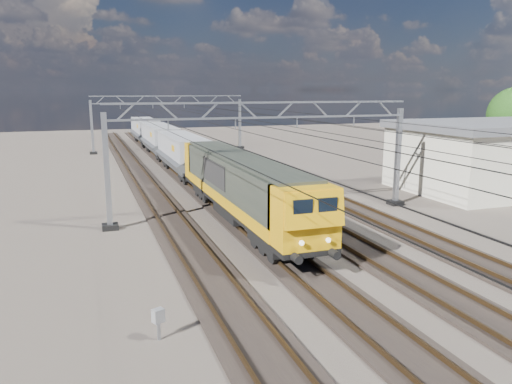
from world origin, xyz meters
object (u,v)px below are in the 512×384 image
object	(u,v)px
locomotive	(240,184)
hopper_wagon_mid	(160,138)
hopper_wagon_lead	(183,151)
catenary_gantry_mid	(267,154)
trackside_cabinet	(158,317)
catenary_gantry_far	(169,121)
hopper_wagon_third	(145,129)

from	to	relation	value
locomotive	hopper_wagon_mid	world-z (taller)	locomotive
hopper_wagon_mid	hopper_wagon_lead	bearing A→B (deg)	-90.00
catenary_gantry_mid	trackside_cabinet	distance (m)	16.68
catenary_gantry_mid	catenary_gantry_far	size ratio (longest dim) A/B	1.00
catenary_gantry_far	catenary_gantry_mid	bearing A→B (deg)	-90.00
catenary_gantry_far	locomotive	size ratio (longest dim) A/B	0.94
catenary_gantry_far	locomotive	distance (m)	36.93
catenary_gantry_far	hopper_wagon_lead	bearing A→B (deg)	-95.96
catenary_gantry_mid	catenary_gantry_far	distance (m)	36.00
catenary_gantry_mid	catenary_gantry_far	world-z (taller)	same
catenary_gantry_mid	hopper_wagon_mid	world-z (taller)	catenary_gantry_mid
hopper_wagon_third	hopper_wagon_lead	bearing A→B (deg)	-90.00
hopper_wagon_lead	hopper_wagon_third	distance (m)	28.40
catenary_gantry_far	locomotive	bearing A→B (deg)	-93.11
catenary_gantry_far	trackside_cabinet	world-z (taller)	catenary_gantry_far
locomotive	hopper_wagon_lead	distance (m)	17.70
catenary_gantry_mid	locomotive	xyz separation A→B (m)	(-2.00, -0.84, -1.58)
locomotive	hopper_wagon_mid	distance (m)	31.90
hopper_wagon_lead	locomotive	bearing A→B (deg)	-90.00
hopper_wagon_lead	hopper_wagon_third	size ratio (longest dim) A/B	1.00
hopper_wagon_third	catenary_gantry_mid	bearing A→B (deg)	-87.47
trackside_cabinet	catenary_gantry_mid	bearing A→B (deg)	34.49
catenary_gantry_mid	trackside_cabinet	size ratio (longest dim) A/B	18.94
locomotive	hopper_wagon_lead	xyz separation A→B (m)	(-0.00, 17.70, -0.09)
hopper_wagon_third	locomotive	bearing A→B (deg)	-90.00
hopper_wagon_lead	hopper_wagon_mid	size ratio (longest dim) A/B	1.00
catenary_gantry_far	hopper_wagon_third	world-z (taller)	catenary_gantry_far
locomotive	trackside_cabinet	bearing A→B (deg)	-117.54
hopper_wagon_lead	hopper_wagon_third	bearing A→B (deg)	90.00
catenary_gantry_far	hopper_wagon_lead	size ratio (longest dim) A/B	1.53
catenary_gantry_far	locomotive	world-z (taller)	catenary_gantry_far
catenary_gantry_mid	trackside_cabinet	bearing A→B (deg)	-122.39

